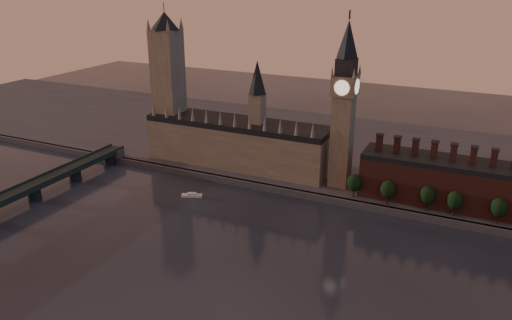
{
  "coord_description": "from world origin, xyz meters",
  "views": [
    {
      "loc": [
        86.57,
        -176.95,
        130.46
      ],
      "look_at": [
        -22.65,
        55.0,
        34.21
      ],
      "focal_mm": 35.0,
      "sensor_mm": 36.0,
      "label": 1
    }
  ],
  "objects": [
    {
      "name": "embankment_tree_4",
      "position": [
        101.56,
        94.71,
        13.47
      ],
      "size": [
        8.6,
        8.6,
        14.88
      ],
      "color": "black",
      "rests_on": "north_bank"
    },
    {
      "name": "ground",
      "position": [
        0.0,
        0.0,
        0.0
      ],
      "size": [
        900.0,
        900.0,
        0.0
      ],
      "primitive_type": "plane",
      "color": "black",
      "rests_on": "ground"
    },
    {
      "name": "embankment_tree_3",
      "position": [
        79.61,
        94.31,
        13.47
      ],
      "size": [
        8.6,
        8.6,
        14.88
      ],
      "color": "black",
      "rests_on": "north_bank"
    },
    {
      "name": "embankment_tree_1",
      "position": [
        43.36,
        93.91,
        13.47
      ],
      "size": [
        8.6,
        8.6,
        14.88
      ],
      "color": "black",
      "rests_on": "north_bank"
    },
    {
      "name": "river_boat",
      "position": [
        -69.9,
        61.63,
        0.98
      ],
      "size": [
        13.3,
        8.23,
        2.57
      ],
      "rotation": [
        0.0,
        0.0,
        0.38
      ],
      "color": "silver",
      "rests_on": "ground"
    },
    {
      "name": "palace_of_westminster",
      "position": [
        -64.41,
        114.91,
        21.63
      ],
      "size": [
        130.0,
        30.3,
        74.0
      ],
      "color": "gray",
      "rests_on": "north_bank"
    },
    {
      "name": "embankment_tree_0",
      "position": [
        23.23,
        95.37,
        13.47
      ],
      "size": [
        8.6,
        8.6,
        14.88
      ],
      "color": "black",
      "rests_on": "north_bank"
    },
    {
      "name": "victoria_tower",
      "position": [
        -120.0,
        115.0,
        59.09
      ],
      "size": [
        24.0,
        24.0,
        108.0
      ],
      "color": "gray",
      "rests_on": "north_bank"
    },
    {
      "name": "chimney_block",
      "position": [
        80.0,
        110.0,
        17.82
      ],
      "size": [
        110.0,
        25.0,
        37.0
      ],
      "color": "brown",
      "rests_on": "north_bank"
    },
    {
      "name": "westminster_bridge",
      "position": [
        -155.0,
        -2.7,
        7.44
      ],
      "size": [
        14.0,
        200.0,
        11.55
      ],
      "color": "#1E2E2A",
      "rests_on": "ground"
    },
    {
      "name": "north_bank",
      "position": [
        0.0,
        178.04,
        2.0
      ],
      "size": [
        900.0,
        182.0,
        4.0
      ],
      "color": "#49494E",
      "rests_on": "ground"
    },
    {
      "name": "big_ben",
      "position": [
        10.0,
        110.0,
        56.83
      ],
      "size": [
        15.0,
        15.0,
        107.0
      ],
      "color": "gray",
      "rests_on": "north_bank"
    },
    {
      "name": "embankment_tree_2",
      "position": [
        65.08,
        94.99,
        13.47
      ],
      "size": [
        8.6,
        8.6,
        14.88
      ],
      "color": "black",
      "rests_on": "north_bank"
    }
  ]
}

